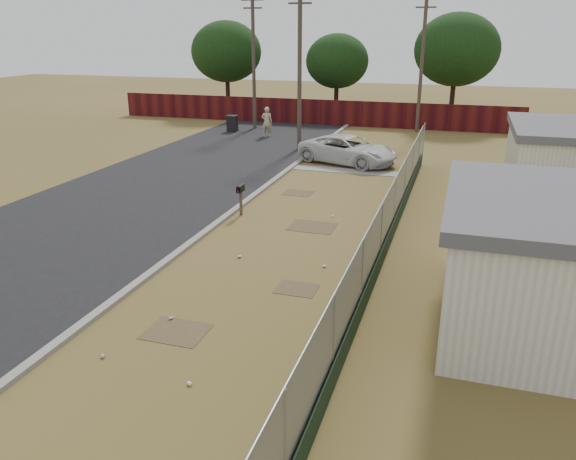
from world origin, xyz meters
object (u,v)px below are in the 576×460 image
(pedestrian, at_px, (267,122))
(mailbox, at_px, (241,191))
(pickup_truck, at_px, (348,150))
(trash_bin, at_px, (232,123))

(pedestrian, bearing_deg, mailbox, 92.55)
(pedestrian, bearing_deg, pickup_truck, 123.75)
(pickup_truck, bearing_deg, pedestrian, 67.11)
(mailbox, height_order, trash_bin, mailbox)
(mailbox, height_order, pedestrian, pedestrian)
(mailbox, distance_m, pedestrian, 16.43)
(trash_bin, bearing_deg, pedestrian, -20.71)
(mailbox, bearing_deg, trash_bin, 113.71)
(pickup_truck, xyz_separation_m, pedestrian, (-6.60, 6.11, 0.24))
(pickup_truck, height_order, pedestrian, pedestrian)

